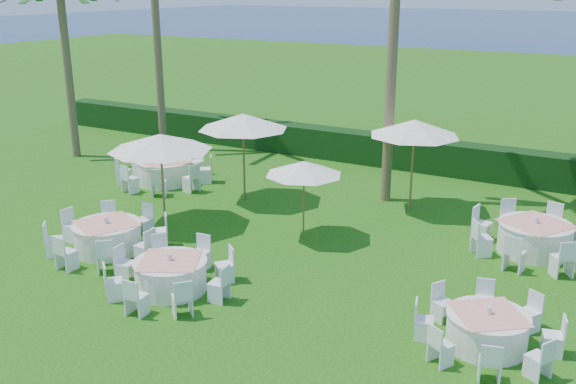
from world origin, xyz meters
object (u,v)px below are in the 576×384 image
(banquet_table_a, at_px, (107,236))
(umbrella_a, at_px, (160,142))
(banquet_table_c, at_px, (487,329))
(banquet_table_f, at_px, (534,237))
(umbrella_b, at_px, (304,168))
(umbrella_d, at_px, (415,128))
(banquet_table_b, at_px, (171,274))
(banquet_table_d, at_px, (165,171))
(umbrella_c, at_px, (243,121))

(banquet_table_a, distance_m, umbrella_a, 3.12)
(banquet_table_a, relative_size, banquet_table_c, 1.12)
(banquet_table_f, bearing_deg, umbrella_b, -160.94)
(umbrella_d, bearing_deg, banquet_table_f, -23.19)
(banquet_table_c, relative_size, banquet_table_f, 0.84)
(banquet_table_b, relative_size, banquet_table_f, 0.89)
(banquet_table_b, bearing_deg, banquet_table_d, 130.45)
(umbrella_b, distance_m, umbrella_c, 3.87)
(banquet_table_a, bearing_deg, umbrella_a, 89.64)
(banquet_table_d, height_order, umbrella_b, umbrella_b)
(banquet_table_c, height_order, umbrella_a, umbrella_a)
(umbrella_a, height_order, umbrella_b, umbrella_a)
(umbrella_c, bearing_deg, umbrella_a, -105.34)
(banquet_table_f, xyz_separation_m, umbrella_c, (-9.09, -0.02, 2.19))
(banquet_table_b, relative_size, banquet_table_d, 0.88)
(umbrella_b, bearing_deg, banquet_table_b, -104.89)
(banquet_table_d, relative_size, umbrella_d, 1.17)
(umbrella_a, height_order, umbrella_c, umbrella_c)
(banquet_table_b, relative_size, umbrella_d, 1.04)
(banquet_table_c, distance_m, umbrella_c, 10.74)
(banquet_table_a, bearing_deg, banquet_table_f, 28.55)
(banquet_table_a, distance_m, banquet_table_d, 6.16)
(banquet_table_c, bearing_deg, banquet_table_d, 156.48)
(banquet_table_b, xyz_separation_m, banquet_table_d, (-5.59, 6.56, 0.05))
(banquet_table_f, bearing_deg, umbrella_d, 156.81)
(banquet_table_f, xyz_separation_m, umbrella_b, (-5.84, -2.02, 1.59))
(umbrella_b, bearing_deg, banquet_table_a, -140.44)
(banquet_table_a, xyz_separation_m, banquet_table_f, (9.94, 5.41, 0.02))
(banquet_table_c, distance_m, banquet_table_d, 13.70)
(banquet_table_a, bearing_deg, banquet_table_d, 115.46)
(banquet_table_d, distance_m, umbrella_b, 7.27)
(banquet_table_b, bearing_deg, banquet_table_f, 42.45)
(banquet_table_d, relative_size, umbrella_a, 1.13)
(banquet_table_a, bearing_deg, umbrella_c, 80.99)
(banquet_table_d, height_order, umbrella_d, umbrella_d)
(banquet_table_d, distance_m, umbrella_c, 4.13)
(umbrella_b, bearing_deg, banquet_table_f, 19.06)
(banquet_table_b, relative_size, umbrella_b, 1.34)
(banquet_table_c, height_order, banquet_table_f, banquet_table_f)
(banquet_table_c, bearing_deg, umbrella_b, 150.39)
(umbrella_b, bearing_deg, banquet_table_c, -29.61)
(banquet_table_c, relative_size, umbrella_a, 0.94)
(umbrella_b, xyz_separation_m, umbrella_c, (-3.25, 2.00, 0.60))
(umbrella_a, relative_size, umbrella_b, 1.35)
(banquet_table_b, bearing_deg, umbrella_a, 131.36)
(banquet_table_f, height_order, umbrella_c, umbrella_c)
(banquet_table_a, bearing_deg, banquet_table_b, -18.71)
(banquet_table_a, relative_size, banquet_table_f, 0.94)
(banquet_table_c, distance_m, umbrella_d, 8.38)
(banquet_table_b, xyz_separation_m, umbrella_a, (-2.93, 3.32, 2.10))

